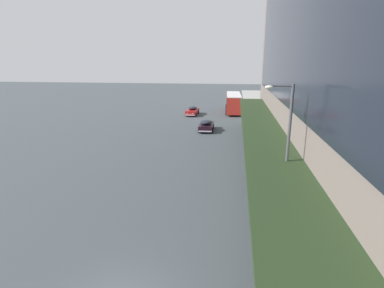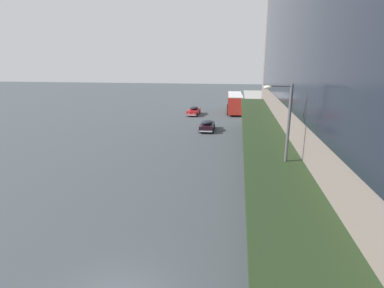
{
  "view_description": "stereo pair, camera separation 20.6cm",
  "coord_description": "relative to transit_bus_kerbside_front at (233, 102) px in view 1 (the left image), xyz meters",
  "views": [
    {
      "loc": [
        4.15,
        -8.88,
        9.01
      ],
      "look_at": [
        0.55,
        15.9,
        2.12
      ],
      "focal_mm": 28.0,
      "sensor_mm": 36.0,
      "label": 1
    },
    {
      "loc": [
        4.35,
        -8.85,
        9.01
      ],
      "look_at": [
        0.55,
        15.9,
        2.12
      ],
      "focal_mm": 28.0,
      "sensor_mm": 36.0,
      "label": 2
    }
  ],
  "objects": [
    {
      "name": "fire_hydrant",
      "position": [
        2.84,
        -45.32,
        -1.41
      ],
      "size": [
        0.2,
        0.4,
        0.7
      ],
      "color": "red",
      "rests_on": "sidewalk_kerb"
    },
    {
      "name": "street_lamp",
      "position": [
        3.11,
        -39.53,
        2.71
      ],
      "size": [
        1.5,
        0.28,
        7.77
      ],
      "color": "#4C4C51",
      "rests_on": "sidewalk_kerb"
    },
    {
      "name": "transit_bus_kerbside_front",
      "position": [
        0.0,
        0.0,
        0.0
      ],
      "size": [
        3.09,
        11.07,
        3.33
      ],
      "color": "#AD281F",
      "rests_on": "ground"
    },
    {
      "name": "sedan_lead_near",
      "position": [
        -3.43,
        -16.2,
        -1.14
      ],
      "size": [
        2.02,
        4.47,
        1.55
      ],
      "color": "black",
      "rests_on": "ground"
    },
    {
      "name": "sedan_trailing_near",
      "position": [
        -7.04,
        -4.07,
        -1.14
      ],
      "size": [
        1.96,
        4.91,
        1.55
      ],
      "color": "#A81719",
      "rests_on": "ground"
    }
  ]
}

